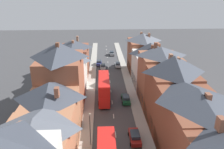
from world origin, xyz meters
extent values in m
cube|color=#A8A399|center=(-5.10, 38.00, 0.07)|extent=(2.20, 104.00, 0.14)
cube|color=#A8A399|center=(5.10, 38.00, 0.07)|extent=(2.20, 104.00, 0.14)
cube|color=silver|center=(0.00, 18.00, 0.01)|extent=(0.14, 1.80, 0.01)
cube|color=silver|center=(0.00, 24.00, 0.01)|extent=(0.14, 1.80, 0.01)
cube|color=silver|center=(0.00, 30.00, 0.01)|extent=(0.14, 1.80, 0.01)
cube|color=silver|center=(0.00, 36.00, 0.01)|extent=(0.14, 1.80, 0.01)
cube|color=silver|center=(0.00, 42.00, 0.01)|extent=(0.14, 1.80, 0.01)
cube|color=silver|center=(0.00, 48.00, 0.01)|extent=(0.14, 1.80, 0.01)
cube|color=silver|center=(0.00, 54.00, 0.01)|extent=(0.14, 1.80, 0.01)
cube|color=silver|center=(0.00, 60.00, 0.01)|extent=(0.14, 1.80, 0.01)
cube|color=silver|center=(0.00, 66.00, 0.01)|extent=(0.14, 1.80, 0.01)
cube|color=silver|center=(0.00, 72.00, 0.01)|extent=(0.14, 1.80, 0.01)
cube|color=silver|center=(0.00, 78.00, 0.01)|extent=(0.14, 1.80, 0.01)
cube|color=silver|center=(0.00, 84.00, 0.01)|extent=(0.14, 1.80, 0.01)
pyramid|color=#565B66|center=(-10.20, 7.84, 9.31)|extent=(8.00, 8.46, 1.66)
cube|color=#99664C|center=(-10.77, 5.78, 10.08)|extent=(0.60, 0.90, 1.55)
cube|color=#99664C|center=(-10.89, 5.46, 10.10)|extent=(0.60, 0.90, 1.58)
cube|color=#B2704C|center=(-10.20, 16.48, 4.13)|extent=(8.00, 8.81, 8.25)
cube|color=navy|center=(-6.26, 16.48, 1.60)|extent=(0.12, 8.11, 3.20)
pyramid|color=#383D47|center=(-10.20, 16.48, 9.57)|extent=(8.00, 8.81, 2.64)
cube|color=brown|center=(-8.63, 14.16, 10.30)|extent=(0.60, 0.90, 1.45)
cube|color=#935138|center=(-10.20, 26.38, 5.96)|extent=(8.00, 11.00, 11.92)
cube|color=black|center=(-6.26, 26.38, 1.60)|extent=(0.12, 10.12, 3.20)
pyramid|color=#383D47|center=(-10.20, 26.38, 13.31)|extent=(8.00, 11.00, 2.80)
cube|color=brown|center=(-10.19, 25.38, 14.10)|extent=(0.60, 0.90, 1.57)
cube|color=beige|center=(-10.20, 37.07, 3.88)|extent=(8.00, 10.38, 7.76)
cube|color=navy|center=(-6.26, 37.07, 1.60)|extent=(0.12, 9.55, 3.20)
pyramid|color=#565B66|center=(-10.20, 37.07, 8.58)|extent=(8.00, 10.38, 1.65)
cube|color=#99664C|center=(-11.06, 38.25, 9.13)|extent=(0.60, 0.90, 1.09)
cube|color=#99664C|center=(-11.43, 34.09, 9.15)|extent=(0.60, 0.90, 1.14)
cube|color=brown|center=(-10.20, 47.92, 4.25)|extent=(8.00, 11.31, 8.50)
cube|color=maroon|center=(-6.26, 47.92, 1.60)|extent=(0.12, 10.41, 3.20)
pyramid|color=#383D47|center=(-10.20, 47.92, 9.55)|extent=(8.00, 11.31, 2.10)
cube|color=#99664C|center=(-10.12, 46.49, 10.19)|extent=(0.60, 0.90, 1.26)
cube|color=#99664C|center=(-9.30, 50.82, 10.34)|extent=(0.60, 0.90, 1.58)
cube|color=brown|center=(9.22, 3.56, 11.52)|extent=(0.60, 0.90, 1.46)
cube|color=brown|center=(10.20, 10.89, 5.03)|extent=(8.00, 11.53, 10.06)
pyramid|color=#383D47|center=(10.20, 10.89, 10.98)|extent=(8.00, 11.53, 1.84)
cube|color=brown|center=(10.74, 9.37, 11.46)|extent=(0.60, 0.90, 0.96)
cube|color=brown|center=(10.20, 21.00, 5.23)|extent=(8.00, 8.68, 10.46)
cube|color=#1E5133|center=(6.26, 21.00, 1.60)|extent=(0.12, 7.99, 3.20)
pyramid|color=#383D47|center=(10.20, 21.00, 11.94)|extent=(8.00, 8.68, 2.97)
cube|color=#99664C|center=(10.12, 22.85, 12.56)|extent=(0.60, 0.90, 1.24)
cube|color=#99664C|center=(10.72, 20.95, 12.55)|extent=(0.60, 0.90, 1.22)
cube|color=brown|center=(10.20, 29.75, 5.49)|extent=(8.00, 8.83, 10.98)
cube|color=navy|center=(6.26, 29.75, 1.60)|extent=(0.12, 8.12, 3.20)
pyramid|color=#474C56|center=(10.20, 29.75, 11.89)|extent=(8.00, 8.83, 1.83)
cube|color=brown|center=(9.44, 31.49, 12.61)|extent=(0.60, 0.90, 1.42)
cube|color=silver|center=(10.20, 39.34, 4.37)|extent=(8.00, 10.34, 8.74)
cube|color=navy|center=(6.26, 39.34, 1.60)|extent=(0.12, 9.52, 3.20)
pyramid|color=#383D47|center=(10.20, 39.34, 10.12)|extent=(8.00, 10.34, 2.76)
cube|color=brown|center=(11.62, 39.86, 10.72)|extent=(0.60, 0.90, 1.20)
cube|color=brown|center=(10.16, 37.12, 10.79)|extent=(0.60, 0.90, 1.33)
cube|color=#935138|center=(10.20, 49.67, 4.92)|extent=(8.00, 10.31, 9.85)
cube|color=black|center=(6.26, 49.67, 1.60)|extent=(0.12, 9.48, 3.20)
pyramid|color=#565B66|center=(10.20, 49.67, 10.92)|extent=(8.00, 10.31, 2.15)
cube|color=#99664C|center=(11.78, 48.97, 11.55)|extent=(0.60, 0.90, 1.25)
cube|color=#99664C|center=(9.75, 50.25, 11.59)|extent=(0.60, 0.90, 1.34)
cube|color=red|center=(-1.80, 31.74, 1.65)|extent=(2.44, 10.80, 2.50)
cube|color=red|center=(-1.80, 31.74, 4.05)|extent=(2.44, 10.58, 2.30)
cube|color=red|center=(-1.80, 31.74, 5.25)|extent=(2.39, 10.37, 0.10)
cube|color=#28333D|center=(-1.80, 37.09, 1.85)|extent=(2.20, 0.10, 1.20)
cube|color=#28333D|center=(-1.80, 37.09, 4.15)|extent=(2.20, 0.10, 1.10)
cube|color=#28333D|center=(-2.99, 31.74, 1.90)|extent=(0.06, 9.18, 0.90)
cube|color=#28333D|center=(-2.99, 31.74, 4.15)|extent=(0.06, 9.18, 0.90)
cube|color=yellow|center=(-1.80, 37.09, 4.95)|extent=(1.34, 0.08, 0.32)
cylinder|color=black|center=(-3.02, 35.09, 0.50)|extent=(0.30, 1.00, 1.00)
cylinder|color=black|center=(-0.58, 35.09, 0.50)|extent=(0.30, 1.00, 1.00)
cylinder|color=black|center=(-3.02, 28.77, 0.50)|extent=(0.30, 1.00, 1.00)
cylinder|color=black|center=(-0.58, 28.77, 0.50)|extent=(0.30, 1.00, 1.00)
cube|color=#28333D|center=(-1.80, 13.00, 1.85)|extent=(2.20, 0.10, 1.20)
cube|color=#28333D|center=(-1.80, 13.00, 4.15)|extent=(2.20, 0.10, 1.10)
cube|color=yellow|center=(-1.80, 13.00, 4.95)|extent=(1.34, 0.08, 0.32)
cube|color=#B7BABF|center=(-1.80, 52.78, 0.66)|extent=(1.70, 3.94, 0.70)
cube|color=#28333D|center=(-1.80, 52.58, 1.31)|extent=(1.46, 1.97, 0.60)
cylinder|color=black|center=(-2.65, 54.00, 0.31)|extent=(0.20, 0.62, 0.62)
cylinder|color=black|center=(-0.95, 54.00, 0.31)|extent=(0.20, 0.62, 0.62)
cylinder|color=black|center=(-2.65, 51.55, 0.31)|extent=(0.20, 0.62, 0.62)
cylinder|color=black|center=(-0.95, 51.55, 0.31)|extent=(0.20, 0.62, 0.62)
cube|color=maroon|center=(3.10, 16.27, 0.67)|extent=(1.70, 4.45, 0.72)
cube|color=#28333D|center=(3.10, 16.05, 1.33)|extent=(1.46, 2.22, 0.60)
cylinder|color=black|center=(2.25, 17.65, 0.31)|extent=(0.20, 0.62, 0.62)
cylinder|color=black|center=(3.95, 17.65, 0.31)|extent=(0.20, 0.62, 0.62)
cylinder|color=black|center=(2.25, 14.89, 0.31)|extent=(0.20, 0.62, 0.62)
cylinder|color=black|center=(3.95, 14.89, 0.31)|extent=(0.20, 0.62, 0.62)
cube|color=gray|center=(1.80, 68.67, 0.69)|extent=(1.70, 4.05, 0.77)
cube|color=#28333D|center=(1.80, 68.47, 1.38)|extent=(1.46, 2.02, 0.60)
cylinder|color=black|center=(0.95, 69.93, 0.31)|extent=(0.20, 0.62, 0.62)
cylinder|color=black|center=(2.65, 69.93, 0.31)|extent=(0.20, 0.62, 0.62)
cylinder|color=black|center=(0.95, 67.42, 0.31)|extent=(0.20, 0.62, 0.62)
cylinder|color=black|center=(2.65, 67.42, 0.31)|extent=(0.20, 0.62, 0.62)
cube|color=navy|center=(-3.10, 56.73, 0.71)|extent=(1.70, 3.98, 0.80)
cube|color=#28333D|center=(-3.10, 56.53, 1.41)|extent=(1.46, 1.99, 0.60)
cylinder|color=black|center=(-3.95, 57.96, 0.31)|extent=(0.20, 0.62, 0.62)
cylinder|color=black|center=(-2.25, 57.96, 0.31)|extent=(0.20, 0.62, 0.62)
cylinder|color=black|center=(-3.95, 55.49, 0.31)|extent=(0.20, 0.62, 0.62)
cylinder|color=black|center=(-2.25, 55.49, 0.31)|extent=(0.20, 0.62, 0.62)
cube|color=#B7BABF|center=(3.10, 54.52, 0.64)|extent=(1.70, 4.47, 0.66)
cube|color=#28333D|center=(3.10, 54.30, 1.27)|extent=(1.46, 2.23, 0.60)
cylinder|color=black|center=(2.25, 55.90, 0.31)|extent=(0.20, 0.62, 0.62)
cylinder|color=black|center=(3.95, 55.90, 0.31)|extent=(0.20, 0.62, 0.62)
cylinder|color=black|center=(2.25, 53.13, 0.31)|extent=(0.20, 0.62, 0.62)
cylinder|color=black|center=(3.95, 53.13, 0.31)|extent=(0.20, 0.62, 0.62)
cube|color=#144728|center=(3.10, 30.02, 0.65)|extent=(1.70, 4.52, 0.68)
cube|color=#28333D|center=(3.10, 29.79, 1.29)|extent=(1.46, 2.26, 0.60)
cylinder|color=black|center=(2.25, 31.42, 0.31)|extent=(0.20, 0.62, 0.62)
cylinder|color=black|center=(3.95, 31.42, 0.31)|extent=(0.20, 0.62, 0.62)
cylinder|color=black|center=(2.25, 28.61, 0.31)|extent=(0.20, 0.62, 0.62)
cylinder|color=black|center=(3.95, 28.61, 0.31)|extent=(0.20, 0.62, 0.62)
cylinder|color=black|center=(-4.25, 15.35, 2.75)|extent=(0.12, 0.12, 5.50)
cylinder|color=black|center=(-4.25, 15.80, 5.40)|extent=(0.08, 0.90, 0.08)
cube|color=beige|center=(-4.25, 16.25, 5.32)|extent=(0.20, 0.32, 0.20)
camera|label=1|loc=(-2.25, -13.96, 23.64)|focal=35.00mm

